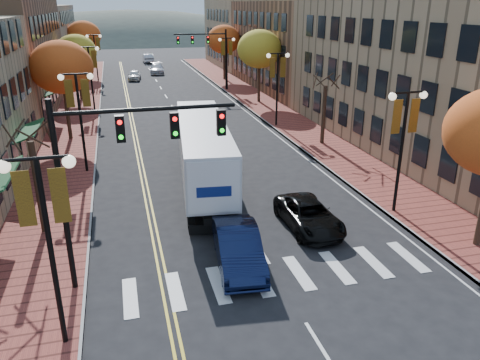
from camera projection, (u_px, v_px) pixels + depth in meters
ground at (296, 307)px, 16.09m from camera, size 200.00×200.00×0.00m
sidewalk_left at (78, 115)px, 43.30m from camera, size 4.00×85.00×0.15m
sidewalk_right at (263, 105)px, 47.59m from camera, size 4.00×85.00×0.15m
building_left_far at (26, 41)px, 65.50m from camera, size 12.00×26.00×9.50m
building_right_near at (467, 38)px, 32.30m from camera, size 15.00×28.00×15.00m
building_right_mid at (315, 45)px, 56.70m from camera, size 15.00×24.00×10.00m
building_right_far at (261, 31)px, 76.41m from camera, size 15.00×20.00×11.00m
tree_left_a at (38, 188)px, 20.38m from camera, size 0.28×0.28×4.20m
tree_left_b at (61, 67)px, 33.71m from camera, size 4.48×4.48×7.21m
tree_left_c at (76, 52)px, 48.31m from camera, size 4.16×4.16×6.69m
tree_left_d at (84, 35)px, 64.39m from camera, size 4.61×4.61×7.42m
tree_right_b at (324, 115)px, 33.71m from camera, size 0.28×0.28×4.20m
tree_right_c at (259, 49)px, 47.04m from camera, size 4.48×4.48×7.21m
tree_right_d at (224, 39)px, 61.56m from camera, size 4.35×4.35×7.00m
lamp_left_a at (46, 218)px, 12.78m from camera, size 1.96×0.36×6.05m
lamp_left_b at (79, 104)px, 27.24m from camera, size 1.96×0.36×6.05m
lamp_left_c at (90, 66)px, 43.52m from camera, size 1.96×0.36×6.05m
lamp_left_d at (95, 49)px, 59.79m from camera, size 1.96×0.36×6.05m
lamp_right_a at (404, 129)px, 21.78m from camera, size 1.96×0.36×6.05m
lamp_right_b at (278, 75)px, 38.05m from camera, size 1.96×0.36×6.05m
lamp_right_c at (227, 53)px, 54.32m from camera, size 1.96×0.36×6.05m
traffic_mast_near at (117, 157)px, 15.75m from camera, size 6.10×0.35×7.00m
traffic_mast_far at (210, 48)px, 53.62m from camera, size 6.10×0.34×7.00m
semi_truck at (202, 145)px, 26.77m from camera, size 4.03×15.20×3.76m
navy_sedan at (238, 248)px, 18.38m from camera, size 2.15×4.89×1.56m
black_suv at (309, 215)px, 21.53m from camera, size 2.15×4.61×1.28m
car_far_white at (134, 75)px, 63.25m from camera, size 2.04×4.02×1.31m
car_far_silver at (157, 69)px, 68.98m from camera, size 2.40×5.07×1.43m
car_far_oncoming at (148, 58)px, 81.39m from camera, size 1.77×4.73×1.54m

